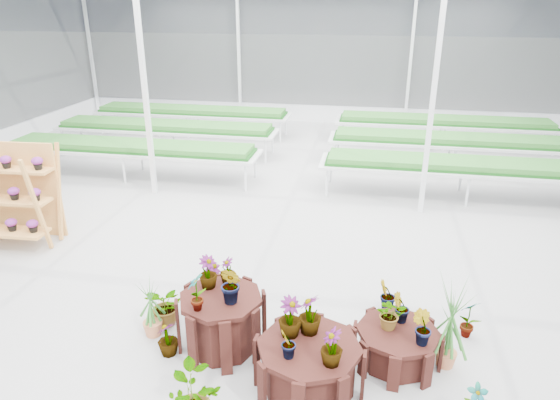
% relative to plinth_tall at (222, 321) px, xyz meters
% --- Properties ---
extents(ground_plane, '(24.00, 24.00, 0.00)m').
position_rel_plinth_tall_xyz_m(ground_plane, '(-0.16, 1.03, -0.37)').
color(ground_plane, gray).
rests_on(ground_plane, ground).
extents(greenhouse_shell, '(18.00, 24.00, 4.50)m').
position_rel_plinth_tall_xyz_m(greenhouse_shell, '(-0.16, 1.03, 1.88)').
color(greenhouse_shell, white).
rests_on(greenhouse_shell, ground).
extents(steel_frame, '(18.00, 24.00, 4.50)m').
position_rel_plinth_tall_xyz_m(steel_frame, '(-0.16, 1.03, 1.88)').
color(steel_frame, silver).
rests_on(steel_frame, ground).
extents(nursery_benches, '(16.00, 7.00, 0.84)m').
position_rel_plinth_tall_xyz_m(nursery_benches, '(-0.16, 8.23, 0.05)').
color(nursery_benches, silver).
rests_on(nursery_benches, ground).
extents(plinth_tall, '(1.43, 1.43, 0.75)m').
position_rel_plinth_tall_xyz_m(plinth_tall, '(0.00, 0.00, 0.00)').
color(plinth_tall, black).
rests_on(plinth_tall, ground).
extents(plinth_mid, '(1.28, 1.28, 0.64)m').
position_rel_plinth_tall_xyz_m(plinth_mid, '(1.20, -0.60, -0.05)').
color(plinth_mid, black).
rests_on(plinth_mid, ground).
extents(plinth_low, '(1.13, 1.13, 0.47)m').
position_rel_plinth_tall_xyz_m(plinth_low, '(2.20, 0.10, -0.14)').
color(plinth_low, black).
rests_on(plinth_low, ground).
extents(shelf_rack, '(1.76, 1.00, 1.81)m').
position_rel_plinth_tall_xyz_m(shelf_rack, '(-4.65, 2.17, 0.53)').
color(shelf_rack, '#C98840').
rests_on(shelf_rack, ground).
extents(nursery_plants, '(4.56, 3.13, 1.33)m').
position_rel_plinth_tall_xyz_m(nursery_plants, '(0.71, -0.16, 0.13)').
color(nursery_plants, '#306F29').
rests_on(nursery_plants, ground).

